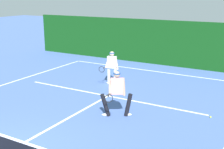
{
  "coord_description": "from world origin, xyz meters",
  "views": [
    {
      "loc": [
        6.29,
        -4.34,
        4.27
      ],
      "look_at": [
        0.23,
        6.11,
        1.0
      ],
      "focal_mm": 48.24,
      "sensor_mm": 36.0,
      "label": 1
    }
  ],
  "objects": [
    {
      "name": "player_near",
      "position": [
        1.38,
        4.45,
        0.92
      ],
      "size": [
        1.07,
        1.09,
        1.66
      ],
      "rotation": [
        0.0,
        0.0,
        3.68
      ],
      "color": "black",
      "rests_on": "ground_plane"
    },
    {
      "name": "court_line_baseline_far",
      "position": [
        0.0,
        11.12,
        0.0
      ],
      "size": [
        10.43,
        0.1,
        0.01
      ],
      "primitive_type": "cube",
      "color": "white",
      "rests_on": "ground_plane"
    },
    {
      "name": "court_line_service",
      "position": [
        0.0,
        6.16,
        0.0
      ],
      "size": [
        8.51,
        0.1,
        0.01
      ],
      "primitive_type": "cube",
      "color": "white",
      "rests_on": "ground_plane"
    },
    {
      "name": "tennis_ball",
      "position": [
        4.36,
        5.96,
        0.03
      ],
      "size": [
        0.07,
        0.07,
        0.07
      ],
      "primitive_type": "sphere",
      "color": "#D1E033",
      "rests_on": "ground_plane"
    },
    {
      "name": "player_far",
      "position": [
        -0.74,
        7.76,
        0.89
      ],
      "size": [
        0.68,
        0.86,
        1.61
      ],
      "rotation": [
        0.0,
        0.0,
        3.29
      ],
      "color": "silver",
      "rests_on": "ground_plane"
    },
    {
      "name": "back_fence_windscreen",
      "position": [
        0.0,
        12.86,
        1.37
      ],
      "size": [
        19.21,
        0.12,
        2.73
      ],
      "primitive_type": "cube",
      "color": "#0F4112",
      "rests_on": "ground_plane"
    },
    {
      "name": "court_line_centre",
      "position": [
        0.0,
        3.2,
        0.0
      ],
      "size": [
        0.1,
        6.4,
        0.01
      ],
      "primitive_type": "cube",
      "color": "white",
      "rests_on": "ground_plane"
    }
  ]
}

